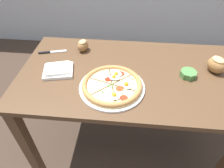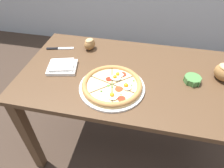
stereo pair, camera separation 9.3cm
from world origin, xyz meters
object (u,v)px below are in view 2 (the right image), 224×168
(ramekin_bowl, at_px, (193,80))
(bread_piece_far, at_px, (90,44))
(napkin_folded, at_px, (62,66))
(dining_table, at_px, (131,88))
(knife_main, at_px, (60,48))
(bread_piece_mid, at_px, (224,72))
(pizza, at_px, (112,85))

(ramekin_bowl, distance_m, bread_piece_far, 0.71)
(napkin_folded, bearing_deg, dining_table, 5.08)
(napkin_folded, bearing_deg, knife_main, 117.20)
(ramekin_bowl, height_order, bread_piece_mid, bread_piece_mid)
(bread_piece_far, relative_size, knife_main, 0.57)
(dining_table, bearing_deg, napkin_folded, -174.92)
(bread_piece_mid, relative_size, bread_piece_far, 1.30)
(ramekin_bowl, height_order, knife_main, ramekin_bowl)
(dining_table, distance_m, pizza, 0.22)
(dining_table, distance_m, ramekin_bowl, 0.37)
(napkin_folded, bearing_deg, bread_piece_mid, 6.00)
(dining_table, distance_m, bread_piece_far, 0.42)
(napkin_folded, height_order, bread_piece_far, bread_piece_far)
(knife_main, bearing_deg, bread_piece_mid, -20.75)
(dining_table, bearing_deg, ramekin_bowl, -0.66)
(pizza, xyz_separation_m, bread_piece_far, (-0.24, 0.36, 0.02))
(pizza, relative_size, bread_piece_mid, 2.61)
(bread_piece_mid, height_order, bread_piece_far, bread_piece_mid)
(bread_piece_far, bearing_deg, knife_main, -168.14)
(napkin_folded, height_order, knife_main, napkin_folded)
(dining_table, relative_size, bread_piece_far, 12.50)
(dining_table, distance_m, bread_piece_mid, 0.54)
(dining_table, height_order, bread_piece_mid, bread_piece_mid)
(dining_table, distance_m, knife_main, 0.58)
(pizza, height_order, bread_piece_far, bread_piece_far)
(ramekin_bowl, xyz_separation_m, knife_main, (-0.89, 0.17, -0.01))
(pizza, bearing_deg, dining_table, 57.88)
(pizza, height_order, knife_main, pizza)
(pizza, distance_m, knife_main, 0.55)
(pizza, xyz_separation_m, ramekin_bowl, (0.44, 0.14, -0.00))
(pizza, bearing_deg, knife_main, 144.66)
(napkin_folded, xyz_separation_m, bread_piece_mid, (0.95, 0.10, 0.04))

